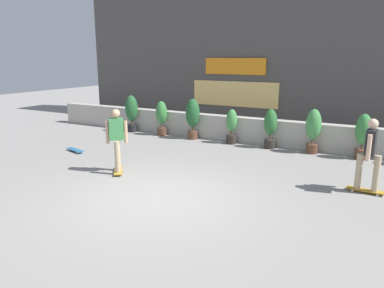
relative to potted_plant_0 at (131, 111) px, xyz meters
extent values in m
plane|color=gray|center=(5.06, -5.55, -0.86)|extent=(48.00, 48.00, 0.00)
cube|color=#B2ADA3|center=(5.06, 0.45, -0.41)|extent=(18.00, 0.40, 0.90)
cube|color=#4C4947|center=(5.06, 4.45, 2.39)|extent=(20.00, 2.00, 6.50)
cube|color=orange|center=(3.06, 3.41, 1.74)|extent=(2.80, 0.08, 0.70)
cube|color=#F2CC72|center=(3.06, 3.42, 0.54)|extent=(4.00, 0.06, 1.10)
cylinder|color=black|center=(0.00, 0.00, -0.71)|extent=(0.36, 0.36, 0.30)
cylinder|color=brown|center=(0.00, 0.00, -0.49)|extent=(0.06, 0.06, 0.15)
ellipsoid|color=#235B2D|center=(0.00, 0.00, 0.10)|extent=(0.51, 0.51, 1.04)
cylinder|color=brown|center=(1.46, 0.00, -0.71)|extent=(0.36, 0.36, 0.30)
cylinder|color=brown|center=(1.46, 0.00, -0.49)|extent=(0.06, 0.06, 0.15)
ellipsoid|color=#387F3D|center=(1.46, 0.00, 0.03)|extent=(0.43, 0.43, 0.89)
cylinder|color=brown|center=(2.84, 0.00, -0.71)|extent=(0.36, 0.36, 0.30)
cylinder|color=brown|center=(2.84, 0.00, -0.49)|extent=(0.06, 0.06, 0.15)
ellipsoid|color=#235B2D|center=(2.84, 0.00, 0.11)|extent=(0.52, 0.52, 1.06)
cylinder|color=#2D2823|center=(4.40, 0.00, -0.71)|extent=(0.36, 0.36, 0.30)
cylinder|color=brown|center=(4.40, 0.00, -0.49)|extent=(0.06, 0.06, 0.15)
ellipsoid|color=#428C47|center=(4.40, 0.00, -0.03)|extent=(0.38, 0.38, 0.77)
cylinder|color=#2D2823|center=(5.79, 0.00, -0.71)|extent=(0.36, 0.36, 0.30)
cylinder|color=brown|center=(5.79, 0.00, -0.49)|extent=(0.06, 0.06, 0.15)
ellipsoid|color=#2D6B33|center=(5.79, 0.00, 0.02)|extent=(0.43, 0.43, 0.87)
cylinder|color=brown|center=(7.17, 0.00, -0.71)|extent=(0.36, 0.36, 0.30)
cylinder|color=brown|center=(7.17, 0.00, -0.49)|extent=(0.06, 0.06, 0.15)
ellipsoid|color=#428C47|center=(7.17, 0.00, 0.07)|extent=(0.47, 0.47, 0.97)
cylinder|color=brown|center=(8.60, 0.00, -0.71)|extent=(0.36, 0.36, 0.30)
cylinder|color=brown|center=(8.60, 0.00, -0.49)|extent=(0.06, 0.06, 0.15)
ellipsoid|color=#387F3D|center=(8.60, 0.00, 0.05)|extent=(0.45, 0.45, 0.93)
cube|color=#BF8C26|center=(3.10, -4.56, -0.80)|extent=(0.65, 0.75, 0.02)
cylinder|color=silver|center=(3.33, -4.71, -0.84)|extent=(0.06, 0.06, 0.06)
cylinder|color=silver|center=(3.20, -4.81, -0.84)|extent=(0.06, 0.06, 0.06)
cylinder|color=silver|center=(3.01, -4.30, -0.84)|extent=(0.06, 0.06, 0.06)
cylinder|color=silver|center=(2.88, -4.40, -0.84)|extent=(0.06, 0.06, 0.06)
cylinder|color=tan|center=(3.22, -4.70, -0.38)|extent=(0.14, 0.14, 0.82)
cylinder|color=tan|center=(2.99, -4.42, -0.38)|extent=(0.14, 0.14, 0.82)
cube|color=#3F8C4C|center=(3.10, -4.56, 0.31)|extent=(0.41, 0.38, 0.56)
sphere|color=tan|center=(3.10, -4.56, 0.72)|extent=(0.22, 0.22, 0.22)
cylinder|color=tan|center=(3.29, -4.41, 0.23)|extent=(0.09, 0.09, 0.58)
cylinder|color=tan|center=(2.92, -4.70, 0.23)|extent=(0.09, 0.09, 0.58)
cube|color=#BF8C26|center=(8.96, -3.02, -0.80)|extent=(0.81, 0.26, 0.02)
cylinder|color=silver|center=(8.70, -3.08, -0.84)|extent=(0.06, 0.03, 0.06)
cylinder|color=silver|center=(8.71, -2.92, -0.84)|extent=(0.06, 0.03, 0.06)
cylinder|color=silver|center=(9.22, -3.11, -0.84)|extent=(0.06, 0.03, 0.06)
cylinder|color=silver|center=(9.23, -2.95, -0.84)|extent=(0.06, 0.03, 0.06)
cylinder|color=tan|center=(8.78, -3.00, -0.38)|extent=(0.14, 0.14, 0.82)
cylinder|color=tan|center=(9.14, -3.03, -0.38)|extent=(0.14, 0.14, 0.82)
cube|color=#262628|center=(8.96, -3.02, 0.31)|extent=(0.23, 0.37, 0.56)
sphere|color=beige|center=(8.96, -3.02, 0.72)|extent=(0.22, 0.22, 0.22)
cylinder|color=beige|center=(8.95, -3.25, 0.23)|extent=(0.09, 0.09, 0.58)
cylinder|color=beige|center=(8.98, -2.78, 0.23)|extent=(0.09, 0.09, 0.58)
cube|color=#266699|center=(0.44, -3.53, -0.80)|extent=(0.82, 0.41, 0.02)
cylinder|color=silver|center=(0.17, -3.53, -0.84)|extent=(0.06, 0.04, 0.06)
cylinder|color=silver|center=(0.21, -3.38, -0.84)|extent=(0.06, 0.04, 0.06)
cylinder|color=silver|center=(0.67, -3.68, -0.84)|extent=(0.06, 0.04, 0.06)
cylinder|color=silver|center=(0.71, -3.52, -0.84)|extent=(0.06, 0.04, 0.06)
camera|label=1|loc=(9.33, -11.75, 2.13)|focal=34.35mm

